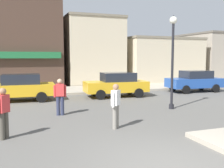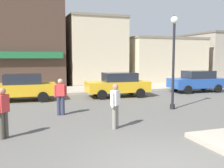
% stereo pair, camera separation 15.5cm
% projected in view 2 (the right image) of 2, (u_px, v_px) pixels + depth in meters
% --- Properties ---
extents(ground_plane, '(160.00, 160.00, 0.00)m').
position_uv_depth(ground_plane, '(166.00, 167.00, 6.10)').
color(ground_plane, '#5B5954').
extents(kerb_far, '(80.00, 4.00, 0.15)m').
position_uv_depth(kerb_far, '(65.00, 90.00, 19.47)').
color(kerb_far, '#A89E8C').
rests_on(kerb_far, ground).
extents(lamp_post, '(0.36, 0.36, 4.54)m').
position_uv_depth(lamp_post, '(174.00, 49.00, 12.61)').
color(lamp_post, black).
rests_on(lamp_post, ground).
extents(parked_car_nearest, '(4.09, 2.05, 1.56)m').
position_uv_depth(parked_car_nearest, '(21.00, 87.00, 15.23)').
color(parked_car_nearest, gold).
rests_on(parked_car_nearest, ground).
extents(parked_car_second, '(4.08, 2.04, 1.56)m').
position_uv_depth(parked_car_second, '(118.00, 84.00, 16.83)').
color(parked_car_second, gold).
rests_on(parked_car_second, ground).
extents(parked_car_third, '(4.07, 2.01, 1.56)m').
position_uv_depth(parked_car_third, '(197.00, 81.00, 19.18)').
color(parked_car_third, '#234C9E').
rests_on(parked_car_third, ground).
extents(pedestrian_crossing_near, '(0.41, 0.49, 1.61)m').
position_uv_depth(pedestrian_crossing_near, '(3.00, 111.00, 8.15)').
color(pedestrian_crossing_near, '#4C473D').
rests_on(pedestrian_crossing_near, ground).
extents(pedestrian_crossing_far, '(0.56, 0.30, 1.61)m').
position_uv_depth(pedestrian_crossing_far, '(61.00, 96.00, 11.48)').
color(pedestrian_crossing_far, '#2D334C').
rests_on(pedestrian_crossing_far, ground).
extents(pedestrian_kerb_side, '(0.45, 0.46, 1.61)m').
position_uv_depth(pedestrian_kerb_side, '(115.00, 105.00, 9.31)').
color(pedestrian_kerb_side, gray).
rests_on(pedestrian_kerb_side, ground).
extents(building_storefront_left_near, '(5.16, 7.86, 6.19)m').
position_uv_depth(building_storefront_left_near, '(91.00, 51.00, 25.88)').
color(building_storefront_left_near, beige).
rests_on(building_storefront_left_near, ground).
extents(building_storefront_left_mid, '(7.68, 5.29, 4.45)m').
position_uv_depth(building_storefront_left_mid, '(161.00, 60.00, 26.73)').
color(building_storefront_left_mid, beige).
rests_on(building_storefront_left_mid, ground).
extents(building_storefront_right_near, '(6.75, 7.27, 5.19)m').
position_uv_depth(building_storefront_right_near, '(216.00, 57.00, 30.50)').
color(building_storefront_right_near, '#9E9384').
rests_on(building_storefront_right_near, ground).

